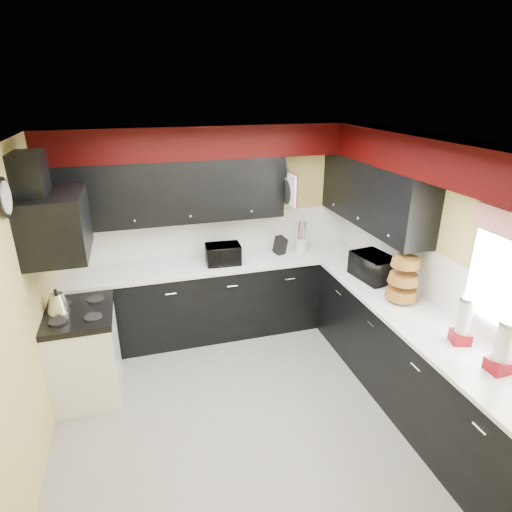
{
  "coord_description": "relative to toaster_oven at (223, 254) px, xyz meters",
  "views": [
    {
      "loc": [
        -0.87,
        -3.12,
        2.9
      ],
      "look_at": [
        0.27,
        0.8,
        1.26
      ],
      "focal_mm": 30.0,
      "sensor_mm": 36.0,
      "label": 1
    }
  ],
  "objects": [
    {
      "name": "stove",
      "position": [
        -1.56,
        -0.7,
        -0.63
      ],
      "size": [
        0.6,
        0.75,
        0.86
      ],
      "primitive_type": "cube",
      "color": "white",
      "rests_on": "ground"
    },
    {
      "name": "upper_back",
      "position": [
        -0.56,
        0.18,
        0.74
      ],
      "size": [
        2.6,
        0.35,
        0.7
      ],
      "primitive_type": "cube",
      "color": "black",
      "rests_on": "wall_back"
    },
    {
      "name": "soffit_back",
      "position": [
        -0.06,
        0.17,
        1.27
      ],
      "size": [
        3.6,
        0.36,
        0.35
      ],
      "primitive_type": "cube",
      "color": "black",
      "rests_on": "wall_back"
    },
    {
      "name": "cut_board",
      "position": [
        0.77,
        -0.15,
        0.74
      ],
      "size": [
        0.03,
        0.26,
        0.35
      ],
      "primitive_type": "cube",
      "color": "white",
      "rests_on": "upper_back"
    },
    {
      "name": "soffit_right",
      "position": [
        1.56,
        -1.63,
        1.27
      ],
      "size": [
        0.36,
        3.24,
        0.35
      ],
      "primitive_type": "cube",
      "color": "black",
      "rests_on": "wall_right"
    },
    {
      "name": "cooktop",
      "position": [
        -1.56,
        -0.7,
        -0.17
      ],
      "size": [
        0.62,
        0.77,
        0.06
      ],
      "primitive_type": "cube",
      "color": "black",
      "rests_on": "stove"
    },
    {
      "name": "cab_back",
      "position": [
        -0.06,
        0.05,
        -0.61
      ],
      "size": [
        3.6,
        0.6,
        0.9
      ],
      "primitive_type": "cube",
      "color": "black",
      "rests_on": "ground"
    },
    {
      "name": "hood",
      "position": [
        -1.61,
        -0.7,
        0.72
      ],
      "size": [
        0.5,
        0.78,
        0.55
      ],
      "primitive_type": "cube",
      "color": "black",
      "rests_on": "wall_left"
    },
    {
      "name": "pan_mid",
      "position": [
        0.76,
        -0.03,
        0.69
      ],
      "size": [
        0.03,
        0.28,
        0.46
      ],
      "primitive_type": null,
      "color": "black",
      "rests_on": "upper_back"
    },
    {
      "name": "clock",
      "position": [
        -1.83,
        -1.2,
        1.09
      ],
      "size": [
        0.03,
        0.3,
        0.3
      ],
      "primitive_type": null,
      "color": "black",
      "rests_on": "wall_left"
    },
    {
      "name": "dispenser_a",
      "position": [
        1.5,
        -2.17,
        0.08
      ],
      "size": [
        0.18,
        0.18,
        0.39
      ],
      "primitive_type": null,
      "rotation": [
        0.0,
        0.0,
        -0.31
      ],
      "color": "#581306",
      "rests_on": "counter_right"
    },
    {
      "name": "counter_right",
      "position": [
        1.44,
        -1.75,
        -0.14
      ],
      "size": [
        0.64,
        3.02,
        0.04
      ],
      "primitive_type": "cube",
      "color": "white",
      "rests_on": "cab_right"
    },
    {
      "name": "knife_block",
      "position": [
        0.74,
        0.1,
        -0.0
      ],
      "size": [
        0.14,
        0.17,
        0.22
      ],
      "primitive_type": "cube",
      "rotation": [
        0.0,
        0.0,
        0.35
      ],
      "color": "black",
      "rests_on": "counter_back"
    },
    {
      "name": "pan_top",
      "position": [
        0.76,
        0.1,
        0.94
      ],
      "size": [
        0.03,
        0.22,
        0.4
      ],
      "primitive_type": null,
      "color": "black",
      "rests_on": "upper_back"
    },
    {
      "name": "ceiling",
      "position": [
        -0.06,
        -1.45,
        1.44
      ],
      "size": [
        3.6,
        3.6,
        0.06
      ],
      "primitive_type": "cube",
      "color": "white",
      "rests_on": "wall_back"
    },
    {
      "name": "counter_back",
      "position": [
        -0.06,
        0.05,
        -0.14
      ],
      "size": [
        3.62,
        0.64,
        0.04
      ],
      "primitive_type": "cube",
      "color": "white",
      "rests_on": "cab_back"
    },
    {
      "name": "splash_right",
      "position": [
        1.73,
        -1.45,
        0.13
      ],
      "size": [
        0.02,
        3.6,
        0.5
      ],
      "primitive_type": "cube",
      "color": "white",
      "rests_on": "counter_right"
    },
    {
      "name": "splash_back",
      "position": [
        -0.06,
        0.34,
        0.13
      ],
      "size": [
        3.6,
        0.02,
        0.5
      ],
      "primitive_type": "cube",
      "color": "white",
      "rests_on": "counter_back"
    },
    {
      "name": "wall_right",
      "position": [
        1.74,
        -1.45,
        0.19
      ],
      "size": [
        0.06,
        3.6,
        2.5
      ],
      "primitive_type": "cube",
      "color": "#E0C666",
      "rests_on": "ground"
    },
    {
      "name": "upper_right",
      "position": [
        1.57,
        -0.55,
        0.74
      ],
      "size": [
        0.35,
        1.8,
        0.7
      ],
      "primitive_type": "cube",
      "color": "black",
      "rests_on": "wall_right"
    },
    {
      "name": "utensil_crock",
      "position": [
        1.03,
        0.11,
        -0.03
      ],
      "size": [
        0.18,
        0.18,
        0.16
      ],
      "primitive_type": "cylinder",
      "rotation": [
        0.0,
        0.0,
        0.19
      ],
      "color": "silver",
      "rests_on": "counter_back"
    },
    {
      "name": "toaster_oven",
      "position": [
        0.0,
        0.0,
        0.0
      ],
      "size": [
        0.41,
        0.35,
        0.23
      ],
      "primitive_type": "imported",
      "rotation": [
        0.0,
        0.0,
        -0.05
      ],
      "color": "black",
      "rests_on": "counter_back"
    },
    {
      "name": "baskets",
      "position": [
        1.46,
        -1.4,
        0.12
      ],
      "size": [
        0.27,
        0.27,
        0.5
      ],
      "primitive_type": null,
      "color": "brown",
      "rests_on": "upper_right"
    },
    {
      "name": "ground",
      "position": [
        -0.06,
        -1.45,
        -1.06
      ],
      "size": [
        3.6,
        3.6,
        0.0
      ],
      "primitive_type": "plane",
      "color": "gray",
      "rests_on": "ground"
    },
    {
      "name": "kettle",
      "position": [
        -1.72,
        -0.66,
        -0.04
      ],
      "size": [
        0.21,
        0.21,
        0.18
      ],
      "primitive_type": null,
      "rotation": [
        0.0,
        0.0,
        0.03
      ],
      "color": "silver",
      "rests_on": "cooktop"
    },
    {
      "name": "cab_right",
      "position": [
        1.44,
        -1.75,
        -0.61
      ],
      "size": [
        0.6,
        3.0,
        0.9
      ],
      "primitive_type": "cube",
      "color": "black",
      "rests_on": "ground"
    },
    {
      "name": "hood_duct",
      "position": [
        -1.74,
        -0.7,
        1.14
      ],
      "size": [
        0.24,
        0.4,
        0.4
      ],
      "primitive_type": "cube",
      "color": "black",
      "rests_on": "wall_left"
    },
    {
      "name": "microwave",
      "position": [
        1.47,
        -0.86,
        0.02
      ],
      "size": [
        0.39,
        0.53,
        0.27
      ],
      "primitive_type": "imported",
      "rotation": [
        0.0,
        0.0,
        1.71
      ],
      "color": "black",
      "rests_on": "counter_right"
    },
    {
      "name": "pan_low",
      "position": [
        0.76,
        0.23,
        0.66
      ],
      "size": [
        0.03,
        0.24,
        0.42
      ],
      "primitive_type": null,
      "color": "black",
      "rests_on": "upper_back"
    },
    {
      "name": "dispenser_b",
      "position": [
        1.5,
        -2.56,
        0.08
      ],
      "size": [
        0.15,
        0.15,
        0.39
      ],
      "primitive_type": null,
      "rotation": [
        0.0,
        0.0,
        0.03
      ],
      "color": "#620B16",
      "rests_on": "counter_right"
    },
    {
      "name": "deco_plate",
      "position": [
        1.71,
        -1.8,
        1.19
      ],
      "size": [
        0.03,
        0.24,
        0.24
      ],
      "primitive_type": null,
      "color": "white",
      "rests_on": "wall_right"
    },
    {
      "name": "wall_left",
      "position": [
        -1.86,
        -1.45,
        0.19
      ],
      "size": [
        0.06,
        3.6,
        2.5
      ],
      "primitive_type": "cube",
      "color": "#E0C666",
      "rests_on": "ground"
    },
    {
      "name": "wall_back",
      "position": [
        -0.06,
        0.35,
        0.19
      ],
      "size": [
        3.6,
        0.06,
        2.5
      ],
      "primitive_type": "cube",
      "color": "#E0C666",
      "rests_on": "ground"
    }
  ]
}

